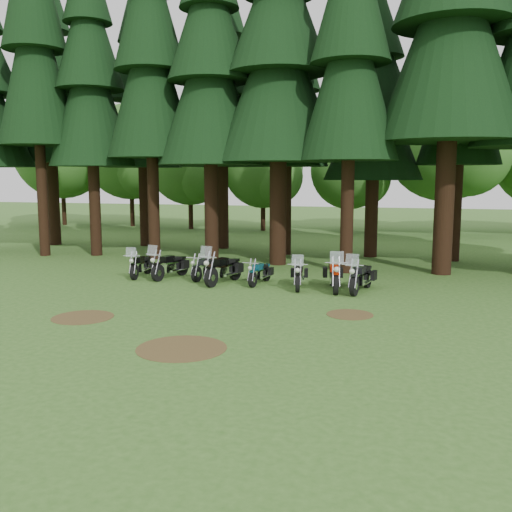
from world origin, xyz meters
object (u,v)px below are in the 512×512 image
(motorcycle_6, at_px, (334,276))
(motorcycle_0, at_px, (141,266))
(motorcycle_3, at_px, (223,270))
(motorcycle_5, at_px, (299,276))
(motorcycle_2, at_px, (206,269))
(motorcycle_1, at_px, (170,266))
(motorcycle_4, at_px, (260,274))
(motorcycle_7, at_px, (361,278))

(motorcycle_6, bearing_deg, motorcycle_0, 164.04)
(motorcycle_0, height_order, motorcycle_3, motorcycle_3)
(motorcycle_3, bearing_deg, motorcycle_5, 11.12)
(motorcycle_6, bearing_deg, motorcycle_2, 159.14)
(motorcycle_1, relative_size, motorcycle_2, 1.14)
(motorcycle_0, height_order, motorcycle_2, motorcycle_0)
(motorcycle_0, distance_m, motorcycle_2, 2.77)
(motorcycle_1, bearing_deg, motorcycle_2, 23.12)
(motorcycle_0, distance_m, motorcycle_3, 3.77)
(motorcycle_2, distance_m, motorcycle_4, 2.41)
(motorcycle_2, distance_m, motorcycle_5, 4.04)
(motorcycle_2, xyz_separation_m, motorcycle_5, (3.96, -0.82, 0.04))
(motorcycle_1, height_order, motorcycle_7, motorcycle_7)
(motorcycle_4, distance_m, motorcycle_5, 1.63)
(motorcycle_0, xyz_separation_m, motorcycle_4, (5.12, -0.18, -0.04))
(motorcycle_0, xyz_separation_m, motorcycle_5, (6.71, -0.55, 0.02))
(motorcycle_4, relative_size, motorcycle_7, 0.82)
(motorcycle_3, distance_m, motorcycle_5, 2.97)
(motorcycle_4, height_order, motorcycle_5, motorcycle_5)
(motorcycle_3, xyz_separation_m, motorcycle_5, (2.97, -0.09, -0.06))
(motorcycle_0, height_order, motorcycle_6, motorcycle_6)
(motorcycle_0, relative_size, motorcycle_7, 0.89)
(motorcycle_4, bearing_deg, motorcycle_0, -175.06)
(motorcycle_3, bearing_deg, motorcycle_2, 156.45)
(motorcycle_3, relative_size, motorcycle_6, 1.00)
(motorcycle_5, bearing_deg, motorcycle_2, 158.92)
(motorcycle_4, height_order, motorcycle_7, motorcycle_7)
(motorcycle_3, relative_size, motorcycle_5, 1.13)
(motorcycle_0, distance_m, motorcycle_6, 8.03)
(motorcycle_2, relative_size, motorcycle_4, 1.03)
(motorcycle_0, relative_size, motorcycle_6, 0.86)
(motorcycle_3, bearing_deg, motorcycle_1, -177.89)
(motorcycle_1, xyz_separation_m, motorcycle_4, (3.83, -0.20, -0.08))
(motorcycle_0, bearing_deg, motorcycle_7, -9.83)
(motorcycle_5, relative_size, motorcycle_6, 0.89)
(motorcycle_4, bearing_deg, motorcycle_3, -162.03)
(motorcycle_1, height_order, motorcycle_6, motorcycle_6)
(motorcycle_1, bearing_deg, motorcycle_0, -166.49)
(motorcycle_2, bearing_deg, motorcycle_4, -0.79)
(motorcycle_0, relative_size, motorcycle_4, 1.09)
(motorcycle_6, bearing_deg, motorcycle_1, 163.20)
(motorcycle_4, xyz_separation_m, motorcycle_6, (2.89, -0.34, 0.12))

